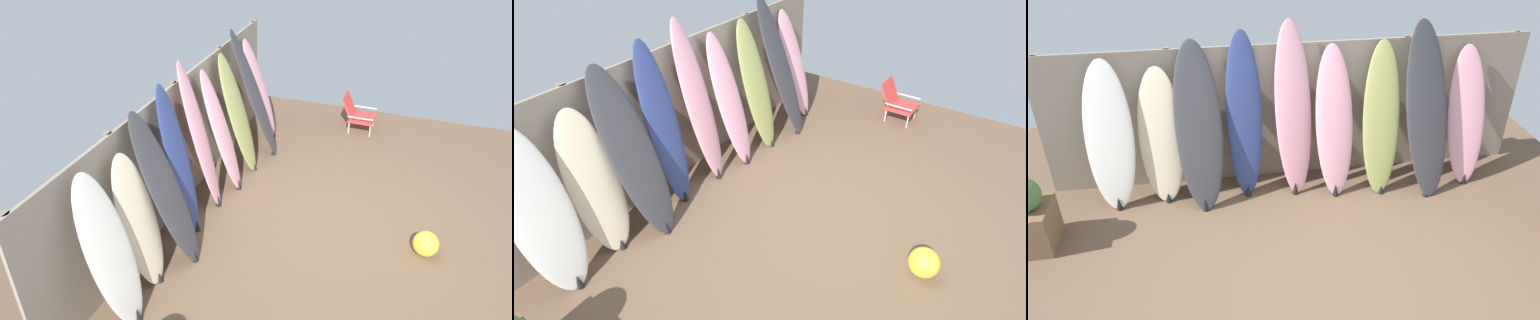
% 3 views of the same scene
% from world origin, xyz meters
% --- Properties ---
extents(ground, '(7.68, 7.68, 0.00)m').
position_xyz_m(ground, '(0.00, 0.00, 0.00)').
color(ground, brown).
extents(fence_back, '(6.08, 0.11, 1.80)m').
position_xyz_m(fence_back, '(-0.00, 2.01, 0.90)').
color(fence_back, gray).
rests_on(fence_back, ground).
extents(surfboard_white_0, '(0.60, 0.52, 1.78)m').
position_xyz_m(surfboard_white_0, '(-2.18, 1.67, 0.88)').
color(surfboard_white_0, white).
rests_on(surfboard_white_0, ground).
extents(surfboard_cream_1, '(0.58, 0.44, 1.67)m').
position_xyz_m(surfboard_cream_1, '(-1.59, 1.70, 0.82)').
color(surfboard_cream_1, beige).
rests_on(surfboard_cream_1, ground).
extents(surfboard_charcoal_2, '(0.58, 0.74, 1.95)m').
position_xyz_m(surfboard_charcoal_2, '(-1.14, 1.60, 0.96)').
color(surfboard_charcoal_2, '#38383D').
rests_on(surfboard_charcoal_2, ground).
extents(surfboard_navy_3, '(0.44, 0.46, 2.04)m').
position_xyz_m(surfboard_navy_3, '(-0.60, 1.71, 1.01)').
color(surfboard_navy_3, navy).
rests_on(surfboard_navy_3, ground).
extents(surfboard_pink_4, '(0.51, 0.58, 2.12)m').
position_xyz_m(surfboard_pink_4, '(-0.01, 1.69, 1.05)').
color(surfboard_pink_4, pink).
rests_on(surfboard_pink_4, ground).
extents(surfboard_pink_5, '(0.50, 0.61, 1.83)m').
position_xyz_m(surfboard_pink_5, '(0.48, 1.60, 0.90)').
color(surfboard_pink_5, pink).
rests_on(surfboard_pink_5, ground).
extents(surfboard_olive_6, '(0.52, 0.67, 1.85)m').
position_xyz_m(surfboard_olive_6, '(1.06, 1.58, 0.92)').
color(surfboard_olive_6, olive).
rests_on(surfboard_olive_6, ground).
extents(surfboard_charcoal_7, '(0.65, 0.86, 2.07)m').
position_xyz_m(surfboard_charcoal_7, '(1.60, 1.51, 1.02)').
color(surfboard_charcoal_7, '#38383D').
rests_on(surfboard_charcoal_7, ground).
extents(surfboard_pink_8, '(0.51, 0.64, 1.71)m').
position_xyz_m(surfboard_pink_8, '(2.21, 1.64, 0.85)').
color(surfboard_pink_8, pink).
rests_on(surfboard_pink_8, ground).
extents(beach_chair, '(0.50, 0.57, 0.64)m').
position_xyz_m(beach_chair, '(2.98, 0.08, 0.32)').
color(beach_chair, silver).
rests_on(beach_chair, ground).
extents(beach_ball, '(0.32, 0.32, 0.32)m').
position_xyz_m(beach_ball, '(-0.07, -1.33, 0.16)').
color(beach_ball, yellow).
rests_on(beach_ball, ground).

